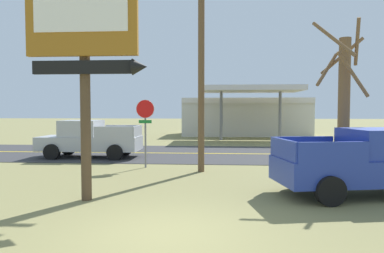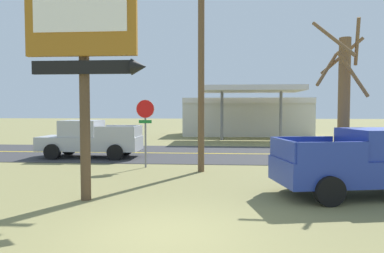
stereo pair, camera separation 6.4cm
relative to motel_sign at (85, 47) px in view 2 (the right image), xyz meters
name	(u,v)px [view 2 (the right image)]	position (x,y,z in m)	size (l,w,h in m)	color
ground_plane	(162,235)	(2.49, -2.43, -4.22)	(180.00, 180.00, 0.00)	olive
road_asphalt	(199,154)	(2.49, 10.57, -4.21)	(140.00, 8.00, 0.02)	#333335
road_centre_line	(199,153)	(2.49, 10.57, -4.20)	(126.00, 0.20, 0.01)	gold
motel_sign	(85,47)	(0.00, 0.00, 0.00)	(3.30, 0.54, 6.11)	brown
stop_sign	(145,121)	(0.45, 5.65, -2.20)	(0.80, 0.08, 2.95)	slate
utility_pole	(201,48)	(2.91, 4.84, 0.75)	(1.63, 0.26, 9.41)	brown
bare_tree	(343,102)	(7.98, 3.35, -1.45)	(2.02, 2.14, 5.62)	brown
gas_station	(246,115)	(6.28, 25.46, -2.28)	(12.00, 11.50, 4.40)	beige
pickup_blue_parked_on_lawn	(367,163)	(7.98, 1.26, -3.26)	(5.47, 2.95, 1.96)	#233893
pickup_silver_on_road	(89,139)	(-3.16, 8.57, -3.26)	(5.20, 2.24, 1.96)	#A8AAAF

